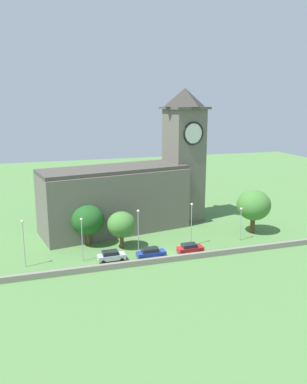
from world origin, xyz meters
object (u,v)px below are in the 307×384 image
at_px(streetlamp_west_end, 23,236).
at_px(streetlamp_west_mid, 82,233).
at_px(streetlamp_east_mid, 192,218).
at_px(tree_churchyard, 88,220).
at_px(tree_riverside_west, 254,205).
at_px(streetlamp_central, 138,224).
at_px(car_silver, 111,256).
at_px(car_blue, 151,253).
at_px(car_red, 190,248).
at_px(tree_riverside_east, 121,224).
at_px(church, 134,187).
at_px(streetlamp_east_end, 241,218).

bearing_deg(streetlamp_west_end, streetlamp_west_mid, -2.39).
bearing_deg(streetlamp_east_mid, tree_churchyard, 161.19).
relative_size(streetlamp_west_end, tree_churchyard, 1.04).
bearing_deg(tree_riverside_west, streetlamp_central, -172.81).
relative_size(car_silver, streetlamp_west_end, 0.59).
bearing_deg(streetlamp_west_mid, streetlamp_west_end, 177.61).
relative_size(car_blue, streetlamp_central, 0.64).
bearing_deg(streetlamp_west_mid, car_red, -6.22).
bearing_deg(tree_riverside_east, streetlamp_central, -48.87).
distance_m(church, streetlamp_east_mid, 15.66).
bearing_deg(streetlamp_west_end, car_red, -4.95).
relative_size(car_silver, tree_riverside_east, 0.68).
distance_m(car_silver, tree_riverside_east, 6.84).
bearing_deg(streetlamp_east_end, streetlamp_east_mid, 179.31).
xyz_separation_m(car_silver, streetlamp_west_end, (-13.30, 1.68, 4.20)).
distance_m(car_red, tree_churchyard, 18.77).
height_order(car_silver, streetlamp_central, streetlamp_central).
bearing_deg(tree_riverside_east, streetlamp_west_end, -168.15).
relative_size(tree_churchyard, tree_riverside_west, 0.86).
height_order(car_blue, streetlamp_west_mid, streetlamp_west_mid).
distance_m(church, car_silver, 19.52).
xyz_separation_m(church, streetlamp_west_mid, (-12.45, -14.77, -3.60)).
xyz_separation_m(streetlamp_central, streetlamp_east_mid, (9.79, 0.00, 0.22)).
relative_size(church, streetlamp_west_mid, 4.87).
height_order(church, car_red, church).
xyz_separation_m(streetlamp_west_mid, tree_churchyard, (1.96, 7.10, -0.17)).
xyz_separation_m(streetlamp_west_mid, streetlamp_east_mid, (19.45, 1.14, 0.35)).
xyz_separation_m(car_blue, streetlamp_east_end, (18.43, 3.21, 3.36)).
relative_size(streetlamp_west_mid, tree_churchyard, 0.99).
bearing_deg(streetlamp_east_end, car_red, -165.28).
distance_m(tree_churchyard, tree_riverside_west, 32.03).
distance_m(streetlamp_east_mid, tree_riverside_east, 12.42).
bearing_deg(streetlamp_east_end, car_blue, -170.11).
bearing_deg(car_red, tree_churchyard, 150.48).
bearing_deg(church, car_silver, -116.65).
xyz_separation_m(church, tree_churchyard, (-10.49, -7.67, -3.77)).
bearing_deg(tree_churchyard, car_red, -29.52).
height_order(church, tree_riverside_east, church).
height_order(car_blue, streetlamp_east_mid, streetlamp_east_mid).
xyz_separation_m(car_red, tree_churchyard, (-15.99, 9.05, 3.85)).
xyz_separation_m(church, car_blue, (-1.59, -16.96, -7.53)).
relative_size(car_silver, streetlamp_east_end, 0.72).
bearing_deg(tree_riverside_east, tree_riverside_west, 0.88).
distance_m(church, streetlamp_central, 14.34).
relative_size(streetlamp_central, streetlamp_east_end, 1.20).
relative_size(car_blue, tree_churchyard, 0.65).
bearing_deg(streetlamp_west_mid, tree_riverside_east, 27.25).
bearing_deg(streetlamp_east_mid, tree_riverside_west, 11.97).
relative_size(streetlamp_east_mid, tree_riverside_east, 1.20).
bearing_deg(car_silver, streetlamp_east_mid, 9.21).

